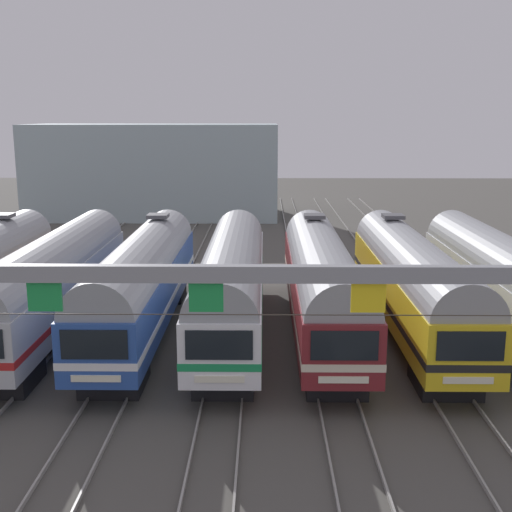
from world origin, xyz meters
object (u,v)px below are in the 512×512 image
(commuter_train_white, at_px, (232,280))
(commuter_train_silver, at_px, (502,281))
(commuter_train_maroon, at_px, (322,280))
(catenary_gantry, at_px, (206,304))
(commuter_train_yellow, at_px, (412,280))
(commuter_train_stainless, at_px, (53,279))
(commuter_train_blue, at_px, (142,279))

(commuter_train_white, xyz_separation_m, commuter_train_silver, (12.64, 0.00, 0.00))
(commuter_train_maroon, xyz_separation_m, commuter_train_silver, (8.43, -0.00, -0.00))
(catenary_gantry, bearing_deg, commuter_train_maroon, 72.66)
(commuter_train_white, xyz_separation_m, commuter_train_yellow, (8.43, 0.00, 0.00))
(commuter_train_white, relative_size, commuter_train_silver, 1.00)
(commuter_train_maroon, relative_size, catenary_gantry, 0.59)
(commuter_train_white, bearing_deg, commuter_train_yellow, 0.03)
(commuter_train_stainless, bearing_deg, commuter_train_maroon, 0.02)
(commuter_train_blue, relative_size, commuter_train_maroon, 1.00)
(commuter_train_yellow, height_order, catenary_gantry, catenary_gantry)
(commuter_train_maroon, bearing_deg, commuter_train_stainless, -179.98)
(commuter_train_stainless, height_order, commuter_train_white, same)
(commuter_train_white, distance_m, catenary_gantry, 13.77)
(commuter_train_maroon, distance_m, catenary_gantry, 14.41)
(commuter_train_stainless, xyz_separation_m, commuter_train_white, (8.43, 0.00, 0.00))
(commuter_train_maroon, bearing_deg, commuter_train_silver, -0.03)
(commuter_train_maroon, xyz_separation_m, catenary_gantry, (-4.21, -13.50, 2.76))
(commuter_train_silver, bearing_deg, commuter_train_maroon, 179.97)
(commuter_train_yellow, xyz_separation_m, commuter_train_silver, (4.21, -0.00, -0.00))
(commuter_train_silver, distance_m, catenary_gantry, 18.70)
(commuter_train_stainless, relative_size, catenary_gantry, 0.59)
(commuter_train_stainless, distance_m, commuter_train_yellow, 16.86)
(catenary_gantry, bearing_deg, commuter_train_blue, 107.34)
(commuter_train_stainless, relative_size, commuter_train_white, 1.00)
(commuter_train_white, distance_m, commuter_train_silver, 12.64)
(commuter_train_stainless, height_order, catenary_gantry, catenary_gantry)
(commuter_train_stainless, distance_m, commuter_train_silver, 21.07)
(commuter_train_blue, xyz_separation_m, catenary_gantry, (4.21, -13.50, 2.76))
(commuter_train_silver, xyz_separation_m, catenary_gantry, (-12.64, -13.49, 2.76))
(commuter_train_stainless, height_order, commuter_train_blue, commuter_train_blue)
(commuter_train_blue, relative_size, commuter_train_white, 1.00)
(commuter_train_stainless, bearing_deg, catenary_gantry, -58.01)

